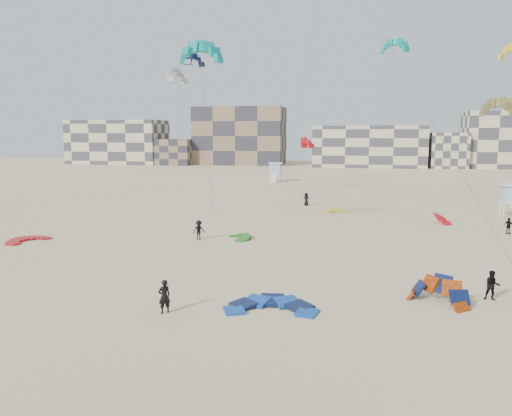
# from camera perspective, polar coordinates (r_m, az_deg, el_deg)

# --- Properties ---
(ground) EXTENTS (320.00, 320.00, 0.00)m
(ground) POSITION_cam_1_polar(r_m,az_deg,el_deg) (25.21, -3.32, -14.02)
(ground) COLOR beige
(ground) RESTS_ON ground
(kite_ground_blue) EXTENTS (5.08, 5.30, 1.26)m
(kite_ground_blue) POSITION_cam_1_polar(r_m,az_deg,el_deg) (28.22, 1.71, -11.51)
(kite_ground_blue) COLOR blue
(kite_ground_blue) RESTS_ON ground
(kite_ground_orange) EXTENTS (4.99, 4.97, 3.55)m
(kite_ground_orange) POSITION_cam_1_polar(r_m,az_deg,el_deg) (30.96, 19.99, -10.20)
(kite_ground_orange) COLOR #DE4808
(kite_ground_orange) RESTS_ON ground
(kite_ground_red) EXTENTS (5.03, 4.92, 0.69)m
(kite_ground_red) POSITION_cam_1_polar(r_m,az_deg,el_deg) (49.86, -24.64, -3.46)
(kite_ground_red) COLOR red
(kite_ground_red) RESTS_ON ground
(kite_ground_green) EXTENTS (4.08, 4.00, 1.34)m
(kite_ground_green) POSITION_cam_1_polar(r_m,az_deg,el_deg) (46.46, -1.94, -3.51)
(kite_ground_green) COLOR #298218
(kite_ground_green) RESTS_ON ground
(kite_ground_red_far) EXTENTS (3.17, 3.03, 2.92)m
(kite_ground_red_far) POSITION_cam_1_polar(r_m,az_deg,el_deg) (58.24, 20.52, -1.61)
(kite_ground_red_far) COLOR red
(kite_ground_red_far) RESTS_ON ground
(kite_ground_yellow) EXTENTS (3.96, 4.07, 1.03)m
(kite_ground_yellow) POSITION_cam_1_polar(r_m,az_deg,el_deg) (62.53, 9.12, -0.51)
(kite_ground_yellow) COLOR yellow
(kite_ground_yellow) RESTS_ON ground
(kitesurfer_main) EXTENTS (0.81, 0.78, 1.87)m
(kitesurfer_main) POSITION_cam_1_polar(r_m,az_deg,el_deg) (27.81, -10.43, -9.91)
(kitesurfer_main) COLOR black
(kitesurfer_main) RESTS_ON ground
(kitesurfer_b) EXTENTS (0.93, 0.77, 1.77)m
(kitesurfer_b) POSITION_cam_1_polar(r_m,az_deg,el_deg) (32.46, 25.39, -8.02)
(kitesurfer_b) COLOR black
(kitesurfer_b) RESTS_ON ground
(kitesurfer_c) EXTENTS (1.33, 1.24, 1.80)m
(kitesurfer_c) POSITION_cam_1_polar(r_m,az_deg,el_deg) (46.12, -6.54, -2.51)
(kitesurfer_c) COLOR black
(kitesurfer_c) RESTS_ON ground
(kitesurfer_d) EXTENTS (0.94, 0.94, 1.61)m
(kitesurfer_d) POSITION_cam_1_polar(r_m,az_deg,el_deg) (54.21, 26.92, -1.84)
(kitesurfer_d) COLOR black
(kitesurfer_d) RESTS_ON ground
(kitesurfer_e) EXTENTS (0.99, 0.79, 1.76)m
(kitesurfer_e) POSITION_cam_1_polar(r_m,az_deg,el_deg) (67.97, 5.76, 1.01)
(kitesurfer_e) COLOR black
(kitesurfer_e) RESTS_ON ground
(kite_fly_teal_a) EXTENTS (3.99, 6.87, 16.71)m
(kite_fly_teal_a) POSITION_cam_1_polar(r_m,az_deg,el_deg) (44.88, -6.37, 17.05)
(kite_fly_teal_a) COLOR #13A3AA
(kite_fly_teal_a) RESTS_ON ground
(kite_fly_grey) EXTENTS (8.90, 8.94, 16.18)m
(kite_fly_grey) POSITION_cam_1_polar(r_m,az_deg,el_deg) (60.64, -8.99, 14.51)
(kite_fly_grey) COLOR #BDBDBD
(kite_fly_grey) RESTS_ON ground
(kite_fly_olive) EXTENTS (5.20, 8.48, 12.68)m
(kite_fly_olive) POSITION_cam_1_polar(r_m,az_deg,el_deg) (61.18, 25.89, 10.13)
(kite_fly_olive) COLOR olive
(kite_fly_olive) RESTS_ON ground
(kite_fly_yellow) EXTENTS (5.93, 4.97, 20.79)m
(kite_fly_yellow) POSITION_cam_1_polar(r_m,az_deg,el_deg) (79.13, 27.18, 15.53)
(kite_fly_yellow) COLOR yellow
(kite_fly_yellow) RESTS_ON ground
(kite_fly_navy) EXTENTS (5.63, 7.74, 20.90)m
(kite_fly_navy) POSITION_cam_1_polar(r_m,az_deg,el_deg) (78.35, -7.08, 16.37)
(kite_fly_navy) COLOR #101E48
(kite_fly_navy) RESTS_ON ground
(kite_fly_teal_b) EXTENTS (5.41, 7.17, 23.09)m
(kite_fly_teal_b) POSITION_cam_1_polar(r_m,az_deg,el_deg) (81.49, 15.55, 17.32)
(kite_fly_teal_b) COLOR #13A3AA
(kite_fly_teal_b) RESTS_ON ground
(kite_fly_red) EXTENTS (8.29, 7.20, 8.56)m
(kite_fly_red) POSITION_cam_1_polar(r_m,az_deg,el_deg) (85.05, 5.84, 7.31)
(kite_fly_red) COLOR red
(kite_fly_red) RESTS_ON ground
(lifeguard_tower_far) EXTENTS (2.81, 5.29, 3.86)m
(lifeguard_tower_far) POSITION_cam_1_polar(r_m,az_deg,el_deg) (101.73, 2.23, 4.10)
(lifeguard_tower_far) COLOR white
(lifeguard_tower_far) RESTS_ON ground
(condo_west_a) EXTENTS (30.00, 15.00, 14.00)m
(condo_west_a) POSITION_cam_1_polar(r_m,az_deg,el_deg) (170.39, -15.48, 7.27)
(condo_west_a) COLOR beige
(condo_west_a) RESTS_ON ground
(condo_west_b) EXTENTS (28.00, 14.00, 18.00)m
(condo_west_b) POSITION_cam_1_polar(r_m,az_deg,el_deg) (160.60, -1.84, 8.23)
(condo_west_b) COLOR #846A50
(condo_west_b) RESTS_ON ground
(condo_mid) EXTENTS (32.00, 16.00, 12.00)m
(condo_mid) POSITION_cam_1_polar(r_m,az_deg,el_deg) (152.65, 12.73, 6.89)
(condo_mid) COLOR beige
(condo_mid) RESTS_ON ground
(condo_east) EXTENTS (26.00, 14.00, 16.00)m
(condo_east) POSITION_cam_1_polar(r_m,az_deg,el_deg) (160.74, 27.24, 6.95)
(condo_east) COLOR beige
(condo_east) RESTS_ON ground
(condo_fill_left) EXTENTS (12.00, 10.00, 8.00)m
(condo_fill_left) POSITION_cam_1_polar(r_m,az_deg,el_deg) (160.68, -9.33, 6.34)
(condo_fill_left) COLOR #846A50
(condo_fill_left) RESTS_ON ground
(condo_fill_right) EXTENTS (10.00, 10.00, 10.00)m
(condo_fill_right) POSITION_cam_1_polar(r_m,az_deg,el_deg) (152.87, 21.05, 6.16)
(condo_fill_right) COLOR beige
(condo_fill_right) RESTS_ON ground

